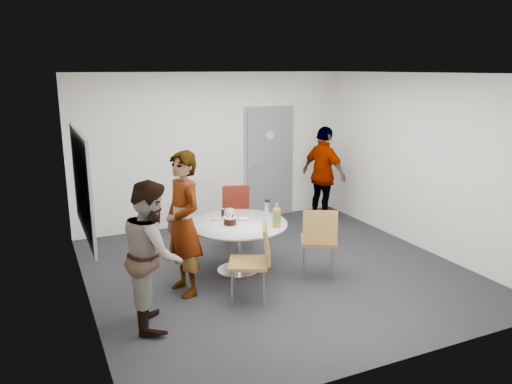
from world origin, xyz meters
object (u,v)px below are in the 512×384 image
chair_near_right (319,236)px  person_main (183,224)px  person_left (153,254)px  table (240,229)px  chair_far (237,209)px  door (269,163)px  whiteboard (82,183)px  person_right (324,175)px  chair_near_left (256,256)px

chair_near_right → person_main: person_main is taller
person_left → table: bearing=-48.1°
chair_far → person_left: size_ratio=0.59×
door → whiteboard: door is taller
table → chair_near_right: (0.86, -0.67, -0.01)m
chair_far → person_right: (1.93, 0.54, 0.29)m
chair_near_left → person_right: size_ratio=0.55×
chair_near_right → person_left: person_left is taller
chair_near_left → chair_near_right: 1.07m
person_main → whiteboard: bearing=-117.6°
whiteboard → chair_near_left: 2.23m
whiteboard → chair_near_left: whiteboard is taller
person_main → door: bearing=126.5°
door → table: door is taller
door → table: bearing=-124.2°
person_main → person_right: person_main is taller
door → chair_near_left: size_ratio=2.20×
chair_near_left → person_right: bearing=-18.9°
door → chair_near_left: 3.70m
table → person_main: size_ratio=0.75×
table → chair_near_right: 1.09m
door → whiteboard: size_ratio=1.12×
chair_far → table: bearing=83.1°
whiteboard → person_main: 1.28m
door → person_left: door is taller
table → person_main: 0.99m
person_main → person_right: bearing=110.0°
door → chair_near_right: door is taller
whiteboard → chair_far: size_ratio=1.98×
chair_near_left → person_right: (2.49, 2.48, 0.29)m
whiteboard → person_left: bearing=-59.0°
chair_far → person_left: person_left is taller
person_main → chair_near_right: bearing=68.5°
door → person_main: 3.59m
chair_far → person_main: (-1.27, -1.34, 0.32)m
chair_near_right → person_right: 2.66m
chair_far → person_main: bearing=60.1°
door → table: 2.81m
whiteboard → table: bearing=-0.4°
table → person_left: bearing=-146.2°
whiteboard → person_main: (1.11, -0.34, -0.54)m
whiteboard → person_right: whiteboard is taller
door → chair_near_left: (-1.74, -3.23, -0.43)m
person_main → person_right: size_ratio=1.03×
door → whiteboard: bearing=-147.3°
person_right → chair_near_right: bearing=133.5°
chair_near_left → chair_near_right: size_ratio=0.98×
door → person_right: (0.75, -0.75, -0.15)m
chair_far → person_right: 2.03m
person_main → person_right: (3.20, 1.87, -0.03)m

